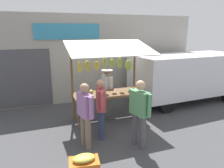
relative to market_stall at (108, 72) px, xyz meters
The scene contains 9 objects.
ground_plane 1.55m from the market_stall, 87.66° to the left, with size 40.00×40.00×0.00m, color #424244.
street_backdrop 2.15m from the market_stall, 88.34° to the right, with size 9.00×0.30×3.40m.
market_stall is the anchor object (origin of this frame).
vendor_with_sunhat 0.99m from the market_stall, 105.86° to the right, with size 0.39×0.65×1.51m.
shopper_in_grey_tee 1.37m from the market_stall, 61.95° to the left, with size 0.31×0.67×1.59m.
shopper_in_striped_shirt 1.92m from the market_stall, 95.02° to the left, with size 0.35×0.68×1.67m.
shopper_with_ponytail 1.87m from the market_stall, 52.93° to the left, with size 0.32×0.68×1.61m.
parked_van 3.51m from the market_stall, 168.09° to the right, with size 4.49×2.07×1.88m.
produce_crate_near 3.10m from the market_stall, 61.17° to the left, with size 0.63×0.47×0.44m.
Camera 1 is at (2.07, 5.98, 2.78)m, focal length 33.86 mm.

